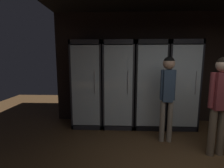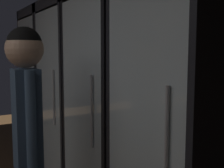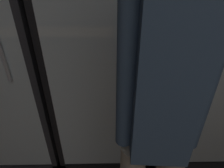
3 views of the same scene
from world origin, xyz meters
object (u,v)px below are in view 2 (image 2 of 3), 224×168
cooler_left (83,104)px  cooler_right (191,141)px  cooler_far_left (57,95)px  cooler_center (122,117)px  shopper_near (27,128)px

cooler_left → cooler_right: size_ratio=1.00×
cooler_far_left → cooler_right: size_ratio=1.00×
cooler_far_left → cooler_center: size_ratio=1.00×
cooler_left → cooler_right: same height
cooler_center → cooler_right: same height
cooler_far_left → cooler_left: same height
cooler_left → cooler_center: bearing=-0.2°
cooler_far_left → cooler_center: bearing=-0.1°
cooler_center → shopper_near: 0.86m
cooler_far_left → cooler_right: (2.20, 0.00, -0.01)m
cooler_center → shopper_near: bearing=-75.8°
cooler_center → cooler_right: (0.73, 0.00, -0.00)m
shopper_near → cooler_center: bearing=104.2°
cooler_right → shopper_near: 0.99m
cooler_center → cooler_far_left: bearing=179.9°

